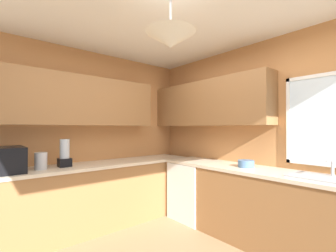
% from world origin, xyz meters
% --- Properties ---
extents(room_shell, '(4.06, 3.50, 2.66)m').
position_xyz_m(room_shell, '(-0.79, 0.57, 1.84)').
color(room_shell, '#C6844C').
rests_on(room_shell, ground_plane).
extents(counter_run_left, '(0.65, 3.11, 0.91)m').
position_xyz_m(counter_run_left, '(-1.66, 0.00, 0.45)').
color(counter_run_left, olive).
rests_on(counter_run_left, ground_plane).
extents(counter_run_back, '(3.15, 0.65, 0.91)m').
position_xyz_m(counter_run_back, '(0.21, 1.38, 0.45)').
color(counter_run_back, olive).
rests_on(counter_run_back, ground_plane).
extents(dishwasher, '(0.60, 0.60, 0.86)m').
position_xyz_m(dishwasher, '(-1.00, 1.35, 0.43)').
color(dishwasher, white).
rests_on(dishwasher, ground_plane).
extents(microwave, '(0.48, 0.36, 0.29)m').
position_xyz_m(microwave, '(-1.66, -1.02, 1.05)').
color(microwave, black).
rests_on(microwave, counter_run_left).
extents(kettle, '(0.14, 0.14, 0.21)m').
position_xyz_m(kettle, '(-1.64, -0.67, 1.01)').
color(kettle, '#B7B7BC').
rests_on(kettle, counter_run_left).
extents(sink_assembly, '(0.68, 0.40, 0.19)m').
position_xyz_m(sink_assembly, '(0.78, 1.38, 0.92)').
color(sink_assembly, '#9EA0A5').
rests_on(sink_assembly, counter_run_back).
extents(bowl, '(0.20, 0.20, 0.09)m').
position_xyz_m(bowl, '(-0.11, 1.38, 0.95)').
color(bowl, '#4C7099').
rests_on(bowl, counter_run_back).
extents(blender_appliance, '(0.15, 0.15, 0.36)m').
position_xyz_m(blender_appliance, '(-1.66, -0.39, 1.07)').
color(blender_appliance, black).
rests_on(blender_appliance, counter_run_left).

